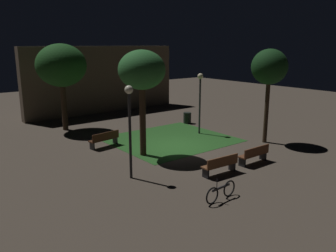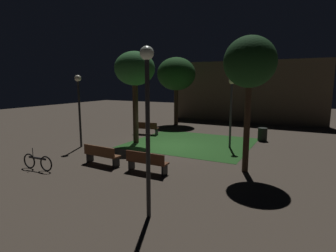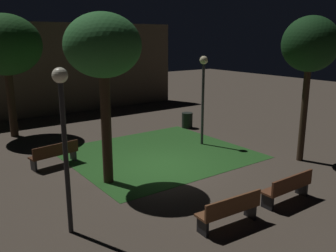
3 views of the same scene
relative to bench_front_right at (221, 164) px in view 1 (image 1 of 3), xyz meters
name	(u,v)px [view 1 (image 1 of 3)]	position (x,y,z in m)	size (l,w,h in m)	color
ground_plane	(175,146)	(1.19, 4.69, -0.48)	(60.00, 60.00, 0.00)	#473D33
grass_lawn	(170,139)	(1.88, 5.97, -0.48)	(7.03, 6.37, 0.01)	#23511E
bench_front_right	(221,164)	(0.00, 0.00, 0.00)	(1.83, 0.59, 0.88)	brown
bench_path_side	(254,154)	(2.38, 0.00, 0.00)	(1.80, 0.49, 0.88)	brown
bench_near_trees	(105,139)	(-2.05, 7.03, 0.00)	(1.85, 0.74, 0.88)	#422314
tree_back_left	(61,66)	(-2.21, 12.33, 3.84)	(3.28, 3.28, 5.76)	#38281C
tree_lawn_side	(142,72)	(-1.14, 4.47, 3.89)	(2.38, 2.38, 5.46)	#38281C
tree_near_wall	(269,68)	(5.94, 2.01, 3.91)	(2.05, 2.05, 5.47)	#38281C
lamp_post_near_wall	(130,115)	(-3.36, 2.14, 2.32)	(0.36, 0.36, 4.06)	black
lamp_post_path_center	(200,92)	(4.27, 5.91, 2.24)	(0.36, 0.36, 3.92)	#333338
trash_bin	(187,118)	(5.63, 8.65, -0.07)	(0.57, 0.57, 0.82)	black
bicycle	(221,192)	(-1.90, -1.81, -0.14)	(1.64, 0.16, 0.93)	black
building_wall_backdrop	(103,80)	(2.91, 16.35, 2.30)	(13.58, 0.80, 5.56)	brown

